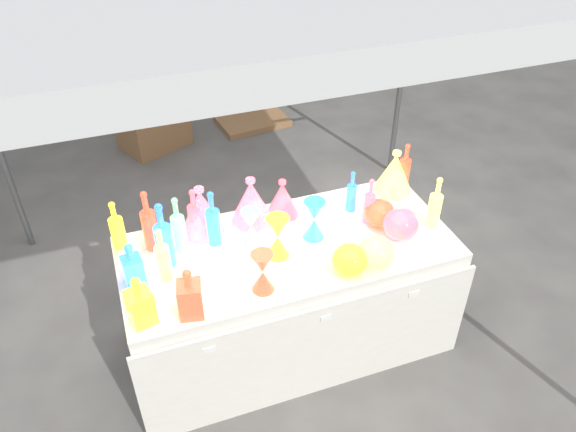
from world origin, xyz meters
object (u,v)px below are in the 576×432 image
object	(u,v)px
bottle_0	(116,225)
globe_0	(350,262)
display_table	(289,296)
lampshade_0	(201,210)
decanter_0	(139,300)
hourglass_0	(263,272)
cardboard_box_closed	(153,126)

from	to	relation	value
bottle_0	globe_0	world-z (taller)	bottle_0
display_table	lampshade_0	xyz separation A→B (m)	(-0.40, 0.29, 0.52)
display_table	bottle_0	world-z (taller)	bottle_0
decanter_0	hourglass_0	world-z (taller)	decanter_0
bottle_0	globe_0	size ratio (longest dim) A/B	1.57
lampshade_0	globe_0	bearing A→B (deg)	-26.83
bottle_0	lampshade_0	size ratio (longest dim) A/B	1.02
decanter_0	lampshade_0	distance (m)	0.70
lampshade_0	display_table	bearing A→B (deg)	-19.39
cardboard_box_closed	lampshade_0	distance (m)	2.47
display_table	hourglass_0	xyz separation A→B (m)	(-0.23, -0.26, 0.49)
display_table	cardboard_box_closed	world-z (taller)	display_table
bottle_0	lampshade_0	world-z (taller)	bottle_0
decanter_0	lampshade_0	size ratio (longest dim) A/B	0.94
display_table	cardboard_box_closed	xyz separation A→B (m)	(-0.39, 2.66, -0.16)
cardboard_box_closed	globe_0	size ratio (longest dim) A/B	3.11
bottle_0	hourglass_0	distance (m)	0.84
bottle_0	hourglass_0	bearing A→B (deg)	-42.40
display_table	cardboard_box_closed	bearing A→B (deg)	98.40
cardboard_box_closed	decanter_0	distance (m)	3.04
cardboard_box_closed	lampshade_0	xyz separation A→B (m)	(-0.01, -2.37, 0.68)
bottle_0	cardboard_box_closed	bearing A→B (deg)	78.99
bottle_0	globe_0	xyz separation A→B (m)	(1.07, -0.60, -0.07)
cardboard_box_closed	decanter_0	xyz separation A→B (m)	(-0.42, -2.93, 0.67)
display_table	decanter_0	xyz separation A→B (m)	(-0.81, -0.27, 0.51)
cardboard_box_closed	hourglass_0	world-z (taller)	hourglass_0
hourglass_0	lampshade_0	world-z (taller)	lampshade_0
display_table	globe_0	xyz separation A→B (m)	(0.22, -0.30, 0.45)
decanter_0	cardboard_box_closed	bearing A→B (deg)	67.96
hourglass_0	globe_0	size ratio (longest dim) A/B	1.22
hourglass_0	lampshade_0	bearing A→B (deg)	107.57
cardboard_box_closed	display_table	bearing A→B (deg)	-106.50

